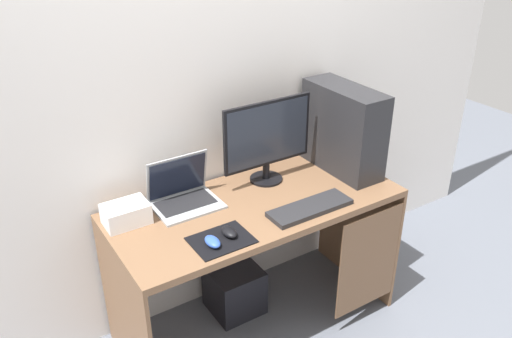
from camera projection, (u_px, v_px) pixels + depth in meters
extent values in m
plane|color=slate|center=(256.00, 320.00, 2.90)|extent=(8.00, 8.00, 0.00)
cube|color=silver|center=(216.00, 75.00, 2.57)|extent=(4.00, 0.04, 2.60)
cube|color=brown|center=(256.00, 205.00, 2.56)|extent=(1.42, 0.64, 0.03)
cube|color=brown|center=(126.00, 320.00, 2.39)|extent=(0.02, 0.64, 0.72)
cube|color=brown|center=(357.00, 227.00, 3.07)|extent=(0.02, 0.64, 0.72)
cube|color=brown|center=(369.00, 262.00, 2.72)|extent=(0.40, 0.01, 0.58)
cube|color=#232326|center=(343.00, 129.00, 2.77)|extent=(0.19, 0.49, 0.46)
cylinder|color=black|center=(266.00, 179.00, 2.75)|extent=(0.17, 0.17, 0.01)
cylinder|color=black|center=(266.00, 171.00, 2.72)|extent=(0.04, 0.04, 0.08)
cube|color=black|center=(268.00, 133.00, 2.62)|extent=(0.50, 0.02, 0.34)
cube|color=#232833|center=(269.00, 134.00, 2.61)|extent=(0.47, 0.00, 0.31)
cube|color=#9EA3A8|center=(187.00, 205.00, 2.51)|extent=(0.31, 0.24, 0.01)
cube|color=black|center=(186.00, 202.00, 2.52)|extent=(0.27, 0.16, 0.00)
cube|color=#9EA3A8|center=(177.00, 176.00, 2.53)|extent=(0.31, 0.05, 0.22)
cube|color=black|center=(178.00, 177.00, 2.52)|extent=(0.29, 0.04, 0.20)
cube|color=white|center=(126.00, 214.00, 2.36)|extent=(0.20, 0.14, 0.10)
cube|color=#232326|center=(310.00, 208.00, 2.48)|extent=(0.42, 0.14, 0.02)
cube|color=black|center=(221.00, 240.00, 2.26)|extent=(0.26, 0.20, 0.00)
ellipsoid|color=black|center=(229.00, 232.00, 2.28)|extent=(0.06, 0.10, 0.03)
ellipsoid|color=#2D51B2|center=(213.00, 242.00, 2.22)|extent=(0.06, 0.10, 0.03)
cube|color=black|center=(234.00, 289.00, 2.92)|extent=(0.27, 0.27, 0.27)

